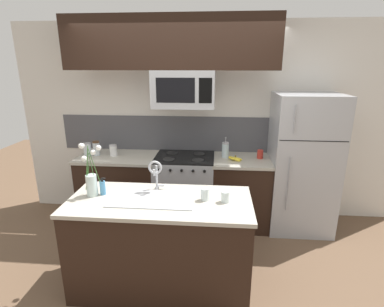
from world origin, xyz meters
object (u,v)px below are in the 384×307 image
Objects in this scene: sink_faucet at (156,171)px; storage_jar_medium at (96,148)px; coffee_tin at (260,154)px; microwave at (184,89)px; flower_vase at (91,180)px; stove_range at (185,189)px; spare_glass at (225,197)px; storage_jar_tall at (87,149)px; banana_bunch at (235,159)px; dish_soap_bottle at (103,187)px; refrigerator at (302,163)px; storage_jar_short at (113,150)px; drinking_glass at (205,194)px; french_press at (225,150)px.

storage_jar_medium is at bearing 133.62° from sink_faucet.
storage_jar_medium reaches higher than coffee_tin.
microwave is 1.57m from flower_vase.
stove_range is 3.04× the size of sink_faucet.
flower_vase reaches higher than sink_faucet.
storage_jar_tall is at bearing 145.31° from spare_glass.
dish_soap_bottle is at bearing -138.74° from banana_bunch.
stove_range is 1.54m from refrigerator.
coffee_tin is (2.14, 0.04, -0.04)m from storage_jar_medium.
storage_jar_medium is 1.15× the size of dish_soap_bottle.
storage_jar_tall reaches higher than storage_jar_short.
spare_glass is 1.22m from flower_vase.
stove_range is 8.45× the size of coffee_tin.
drinking_glass is (0.95, -0.04, -0.01)m from dish_soap_bottle.
banana_bunch is (1.93, -0.05, -0.06)m from storage_jar_tall.
spare_glass is (1.78, -1.23, -0.03)m from storage_jar_tall.
french_press reaches higher than storage_jar_medium.
french_press is 1.70m from dish_soap_bottle.
french_press is 1.31m from spare_glass.
spare_glass is at bearing -68.31° from stove_range.
coffee_tin is 0.36× the size of sink_faucet.
microwave is 1.40m from storage_jar_medium.
microwave is at bearing 58.80° from flower_vase.
dish_soap_bottle is (-1.15, -1.24, -0.03)m from french_press.
storage_jar_medium is 1.30m from flower_vase.
storage_jar_tall is at bearing 115.10° from flower_vase.
storage_jar_medium is at bearing 114.33° from dish_soap_bottle.
banana_bunch is (1.82, -0.07, -0.07)m from storage_jar_medium.
storage_jar_tall is 1.67× the size of spare_glass.
storage_jar_tall reaches higher than drinking_glass.
sink_faucet is at bearing -121.27° from french_press.
storage_jar_short is 1.32× the size of drinking_glass.
dish_soap_bottle reaches higher than stove_range.
storage_jar_medium is 2.09m from spare_glass.
banana_bunch is at bearing -1.35° from storage_jar_tall.
dish_soap_bottle is 1.13m from spare_glass.
storage_jar_medium is at bearing 179.72° from stove_range.
dish_soap_bottle is 1.66× the size of spare_glass.
drinking_glass reaches higher than spare_glass.
stove_range is at bearing 104.51° from drinking_glass.
refrigerator is (1.49, 0.04, -0.91)m from microwave.
drinking_glass is at bearing -19.30° from sink_faucet.
refrigerator is at bearing 0.25° from storage_jar_short.
storage_jar_short is 1.91m from coffee_tin.
flower_vase is (0.45, -1.22, 0.05)m from storage_jar_medium.
storage_jar_short reaches higher than drinking_glass.
storage_jar_tall is (-1.28, -0.02, 0.53)m from stove_range.
french_press is 0.53× the size of flower_vase.
coffee_tin is at bearing 2.97° from stove_range.
coffee_tin is at bearing 4.20° from microwave.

